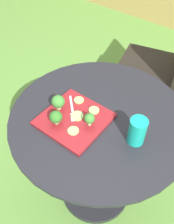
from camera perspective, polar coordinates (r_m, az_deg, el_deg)
ground_plane at (r=1.72m, az=1.95°, el=-17.40°), size 12.00×12.00×0.00m
patio_table at (r=1.34m, az=2.42°, el=-9.42°), size 0.81×0.81×0.73m
patio_chair at (r=1.86m, az=17.50°, el=11.60°), size 0.53×0.53×0.90m
salad_plate at (r=1.08m, az=-2.95°, el=-1.63°), size 0.27×0.27×0.01m
drinking_glass at (r=0.99m, az=11.41°, el=-4.57°), size 0.07×0.07×0.12m
fork at (r=1.10m, az=-3.37°, el=0.37°), size 0.12×0.12×0.00m
broccoli_floret_0 at (r=1.02m, az=0.61°, el=-1.57°), size 0.04×0.04×0.06m
broccoli_floret_1 at (r=1.04m, az=-7.19°, el=-1.17°), size 0.05×0.05×0.06m
broccoli_floret_2 at (r=1.09m, az=-6.68°, el=2.36°), size 0.06×0.06×0.07m
cucumber_slice_0 at (r=1.14m, az=-1.88°, el=2.73°), size 0.05×0.05×0.01m
cucumber_slice_1 at (r=1.08m, az=-2.27°, el=-0.91°), size 0.05×0.05×0.01m
cucumber_slice_2 at (r=1.03m, az=-3.19°, el=-4.34°), size 0.05×0.05×0.01m
cucumber_slice_3 at (r=1.10m, az=1.47°, el=0.27°), size 0.05×0.05×0.01m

